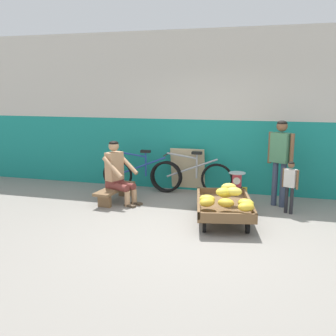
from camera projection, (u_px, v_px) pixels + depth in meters
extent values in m
plane|color=gray|center=(193.00, 235.00, 5.61)|extent=(80.00, 80.00, 0.00)
cube|color=#19847A|center=(220.00, 155.00, 7.94)|extent=(16.00, 0.30, 1.46)
cube|color=beige|center=(222.00, 75.00, 7.62)|extent=(16.00, 0.30, 1.74)
cube|color=brown|center=(224.00, 207.00, 6.14)|extent=(1.11, 1.58, 0.05)
cube|color=brown|center=(199.00, 202.00, 6.15)|extent=(0.32, 1.42, 0.10)
cube|color=brown|center=(250.00, 203.00, 6.10)|extent=(0.32, 1.42, 0.10)
cube|color=brown|center=(221.00, 191.00, 6.81)|extent=(0.83, 0.21, 0.10)
cube|color=brown|center=(227.00, 217.00, 5.44)|extent=(0.83, 0.21, 0.10)
cylinder|color=black|center=(203.00, 206.00, 6.68)|extent=(0.08, 0.19, 0.18)
cylinder|color=black|center=(240.00, 207.00, 6.64)|extent=(0.08, 0.19, 0.18)
cylinder|color=black|center=(204.00, 226.00, 5.70)|extent=(0.08, 0.19, 0.18)
cylinder|color=black|center=(248.00, 227.00, 5.65)|extent=(0.08, 0.19, 0.18)
ellipsoid|color=gold|center=(226.00, 203.00, 5.70)|extent=(0.25, 0.19, 0.13)
ellipsoid|color=yellow|center=(207.00, 199.00, 5.90)|extent=(0.25, 0.19, 0.13)
ellipsoid|color=yellow|center=(246.00, 203.00, 5.68)|extent=(0.28, 0.24, 0.13)
ellipsoid|color=gold|center=(225.00, 194.00, 6.20)|extent=(0.25, 0.19, 0.13)
ellipsoid|color=gold|center=(207.00, 202.00, 5.72)|extent=(0.30, 0.29, 0.13)
ellipsoid|color=gold|center=(246.00, 207.00, 5.50)|extent=(0.29, 0.27, 0.13)
ellipsoid|color=yellow|center=(224.00, 192.00, 5.84)|extent=(0.30, 0.28, 0.13)
ellipsoid|color=yellow|center=(229.00, 187.00, 6.11)|extent=(0.28, 0.24, 0.13)
ellipsoid|color=yellow|center=(234.00, 191.00, 5.82)|extent=(0.24, 0.18, 0.13)
cube|color=brown|center=(115.00, 189.00, 7.23)|extent=(0.41, 1.12, 0.05)
cube|color=brown|center=(125.00, 191.00, 7.61)|extent=(0.25, 0.10, 0.22)
cube|color=brown|center=(105.00, 201.00, 6.91)|extent=(0.25, 0.10, 0.22)
cylinder|color=tan|center=(134.00, 197.00, 7.08)|extent=(0.10, 0.10, 0.27)
cube|color=#4C3D2D|center=(137.00, 203.00, 7.07)|extent=(0.24, 0.17, 0.04)
cylinder|color=brown|center=(126.00, 185.00, 7.16)|extent=(0.42, 0.27, 0.13)
cylinder|color=tan|center=(127.00, 199.00, 6.94)|extent=(0.10, 0.10, 0.27)
cube|color=#4C3D2D|center=(130.00, 206.00, 6.93)|extent=(0.24, 0.17, 0.04)
cylinder|color=brown|center=(119.00, 187.00, 7.03)|extent=(0.42, 0.27, 0.13)
cube|color=brown|center=(115.00, 184.00, 7.21)|extent=(0.31, 0.34, 0.14)
cube|color=tan|center=(114.00, 166.00, 7.15)|extent=(0.29, 0.36, 0.52)
cylinder|color=tan|center=(128.00, 164.00, 7.20)|extent=(0.46, 0.25, 0.36)
cylinder|color=tan|center=(113.00, 168.00, 6.89)|extent=(0.46, 0.25, 0.36)
sphere|color=tan|center=(114.00, 146.00, 7.07)|extent=(0.19, 0.19, 0.19)
ellipsoid|color=black|center=(114.00, 143.00, 7.06)|extent=(0.17, 0.17, 0.09)
cube|color=gold|center=(236.00, 196.00, 7.06)|extent=(0.36, 0.28, 0.30)
cylinder|color=#28282D|center=(237.00, 188.00, 7.02)|extent=(0.20, 0.20, 0.03)
cube|color=#C6384C|center=(237.00, 180.00, 7.00)|extent=(0.16, 0.10, 0.24)
cylinder|color=white|center=(237.00, 181.00, 6.94)|extent=(0.13, 0.01, 0.13)
cylinder|color=#B2B5BA|center=(237.00, 173.00, 6.97)|extent=(0.30, 0.30, 0.01)
torus|color=black|center=(118.00, 175.00, 8.05)|extent=(0.64, 0.08, 0.64)
torus|color=black|center=(165.00, 177.00, 7.84)|extent=(0.64, 0.08, 0.64)
cylinder|color=#234299|center=(141.00, 166.00, 7.91)|extent=(1.03, 0.09, 0.43)
cylinder|color=#234299|center=(146.00, 165.00, 7.88)|extent=(0.04, 0.04, 0.48)
cylinder|color=#234299|center=(131.00, 154.00, 7.90)|extent=(0.62, 0.07, 0.12)
cube|color=black|center=(146.00, 151.00, 7.82)|extent=(0.20, 0.11, 0.05)
cylinder|color=black|center=(117.00, 153.00, 7.96)|extent=(0.05, 0.48, 0.03)
torus|color=black|center=(167.00, 176.00, 7.90)|extent=(0.64, 0.05, 0.64)
torus|color=black|center=(217.00, 179.00, 7.62)|extent=(0.64, 0.05, 0.64)
cylinder|color=#9EA0A5|center=(192.00, 168.00, 7.72)|extent=(1.03, 0.04, 0.43)
cylinder|color=#9EA0A5|center=(197.00, 166.00, 7.69)|extent=(0.04, 0.04, 0.48)
cylinder|color=#9EA0A5|center=(182.00, 156.00, 7.73)|extent=(0.61, 0.04, 0.12)
cube|color=black|center=(197.00, 153.00, 7.63)|extent=(0.20, 0.10, 0.05)
cylinder|color=black|center=(167.00, 154.00, 7.80)|extent=(0.03, 0.48, 0.03)
cube|color=#C6B289|center=(188.00, 170.00, 7.96)|extent=(0.70, 0.19, 0.89)
cylinder|color=#38425B|center=(283.00, 185.00, 6.85)|extent=(0.10, 0.10, 0.80)
cylinder|color=#38425B|center=(275.00, 184.00, 6.97)|extent=(0.10, 0.10, 0.80)
cube|color=#427A56|center=(281.00, 148.00, 6.78)|extent=(0.38, 0.33, 0.52)
cylinder|color=brown|center=(292.00, 150.00, 6.63)|extent=(0.07, 0.07, 0.56)
cylinder|color=brown|center=(270.00, 147.00, 6.93)|extent=(0.07, 0.07, 0.56)
sphere|color=brown|center=(282.00, 126.00, 6.70)|extent=(0.19, 0.19, 0.19)
ellipsoid|color=black|center=(282.00, 123.00, 6.69)|extent=(0.17, 0.17, 0.09)
cylinder|color=#232328|center=(292.00, 201.00, 6.49)|extent=(0.06, 0.06, 0.46)
cylinder|color=#232328|center=(286.00, 200.00, 6.55)|extent=(0.06, 0.06, 0.46)
cube|color=silver|center=(290.00, 178.00, 6.45)|extent=(0.22, 0.19, 0.30)
cylinder|color=brown|center=(297.00, 180.00, 6.37)|extent=(0.04, 0.04, 0.32)
cylinder|color=brown|center=(283.00, 178.00, 6.53)|extent=(0.04, 0.04, 0.32)
sphere|color=brown|center=(291.00, 165.00, 6.40)|extent=(0.11, 0.11, 0.11)
ellipsoid|color=black|center=(291.00, 163.00, 6.40)|extent=(0.10, 0.10, 0.05)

